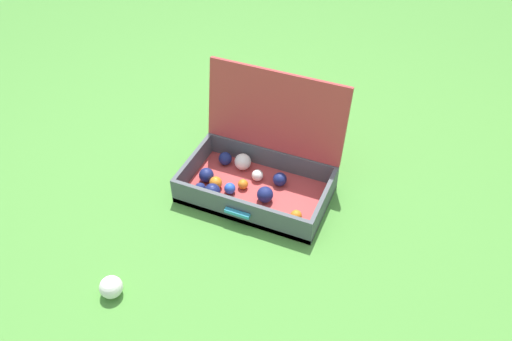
{
  "coord_description": "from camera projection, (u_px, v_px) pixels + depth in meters",
  "views": [
    {
      "loc": [
        0.72,
        -1.5,
        1.62
      ],
      "look_at": [
        0.08,
        0.02,
        0.14
      ],
      "focal_mm": 36.6,
      "sensor_mm": 36.0,
      "label": 1
    }
  ],
  "objects": [
    {
      "name": "open_suitcase",
      "position": [
        258.0,
        167.0,
        2.28
      ],
      "size": [
        0.63,
        0.46,
        0.49
      ],
      "color": "#B23838",
      "rests_on": "ground"
    },
    {
      "name": "stray_ball_on_grass",
      "position": [
        111.0,
        287.0,
        1.89
      ],
      "size": [
        0.09,
        0.09,
        0.09
      ],
      "primitive_type": "sphere",
      "color": "white",
      "rests_on": "ground"
    },
    {
      "name": "ground_plane",
      "position": [
        238.0,
        193.0,
        2.31
      ],
      "size": [
        16.0,
        16.0,
        0.0
      ],
      "primitive_type": "plane",
      "color": "#4C8C38"
    }
  ]
}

